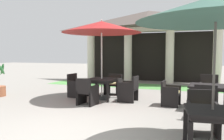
{
  "coord_description": "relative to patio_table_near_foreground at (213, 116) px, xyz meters",
  "views": [
    {
      "loc": [
        2.38,
        -3.78,
        1.65
      ],
      "look_at": [
        -0.22,
        3.44,
        1.09
      ],
      "focal_mm": 35.71,
      "sensor_mm": 36.0,
      "label": 1
    }
  ],
  "objects": [
    {
      "name": "ground_plane",
      "position": [
        -2.72,
        -0.17,
        -0.62
      ],
      "size": [
        60.0,
        60.0,
        0.0
      ],
      "primitive_type": "plane",
      "color": "gray"
    },
    {
      "name": "background_pavilion",
      "position": [
        -2.72,
        8.92,
        2.46
      ],
      "size": [
        8.43,
        2.41,
        4.08
      ],
      "color": "beige",
      "rests_on": "ground"
    },
    {
      "name": "lawn_strip",
      "position": [
        -2.72,
        7.21,
        -0.62
      ],
      "size": [
        10.23,
        1.84,
        0.01
      ],
      "primitive_type": "cube",
      "color": "#519347",
      "rests_on": "ground"
    },
    {
      "name": "patio_table_near_foreground",
      "position": [
        0.0,
        0.0,
        0.0
      ],
      "size": [
        0.94,
        0.94,
        0.73
      ],
      "rotation": [
        0.0,
        0.0,
        0.12
      ],
      "color": "black",
      "rests_on": "ground"
    },
    {
      "name": "patio_umbrella_near_foreground",
      "position": [
        0.0,
        -0.0,
        1.73
      ],
      "size": [
        2.57,
        2.57,
        2.64
      ],
      "color": "#2D2D2D",
      "rests_on": "ground"
    },
    {
      "name": "patio_chair_near_foreground_north",
      "position": [
        -0.11,
        0.9,
        -0.22
      ],
      "size": [
        0.66,
        0.62,
        0.89
      ],
      "rotation": [
        0.0,
        0.0,
        -3.02
      ],
      "color": "black",
      "rests_on": "ground"
    },
    {
      "name": "patio_table_mid_left",
      "position": [
        -3.42,
        3.51,
        0.02
      ],
      "size": [
        1.06,
        1.06,
        0.75
      ],
      "rotation": [
        0.0,
        0.0,
        -0.07
      ],
      "color": "black",
      "rests_on": "ground"
    },
    {
      "name": "patio_umbrella_mid_left",
      "position": [
        -3.42,
        3.51,
        1.96
      ],
      "size": [
        2.84,
        2.84,
        2.88
      ],
      "color": "#2D2D2D",
      "rests_on": "ground"
    },
    {
      "name": "patio_chair_mid_left_east",
      "position": [
        -2.37,
        3.43,
        -0.2
      ],
      "size": [
        0.63,
        0.61,
        0.88
      ],
      "rotation": [
        0.0,
        0.0,
        1.5
      ],
      "color": "black",
      "rests_on": "ground"
    },
    {
      "name": "patio_chair_mid_left_north",
      "position": [
        -3.35,
        4.56,
        -0.23
      ],
      "size": [
        0.64,
        0.58,
        0.81
      ],
      "rotation": [
        0.0,
        0.0,
        -3.22
      ],
      "color": "black",
      "rests_on": "ground"
    },
    {
      "name": "patio_chair_mid_left_west",
      "position": [
        -4.48,
        3.58,
        -0.22
      ],
      "size": [
        0.63,
        0.66,
        0.88
      ],
      "rotation": [
        0.0,
        0.0,
        -1.64
      ],
      "color": "black",
      "rests_on": "ground"
    },
    {
      "name": "patio_chair_mid_left_south",
      "position": [
        -3.5,
        2.45,
        -0.22
      ],
      "size": [
        0.59,
        0.62,
        0.87
      ],
      "rotation": [
        0.0,
        0.0,
        -0.07
      ],
      "color": "black",
      "rests_on": "ground"
    },
    {
      "name": "patio_table_mid_right",
      "position": [
        0.11,
        3.15,
        0.01
      ],
      "size": [
        1.12,
        1.12,
        0.72
      ],
      "rotation": [
        0.0,
        0.0,
        -0.1
      ],
      "color": "black",
      "rests_on": "ground"
    },
    {
      "name": "patio_chair_mid_right_south",
      "position": [
        0.01,
        2.06,
        -0.22
      ],
      "size": [
        0.59,
        0.56,
        0.89
      ],
      "rotation": [
        0.0,
        0.0,
        -0.1
      ],
      "color": "black",
      "rests_on": "ground"
    },
    {
      "name": "patio_chair_mid_right_west",
      "position": [
        -0.97,
        3.25,
        -0.24
      ],
      "size": [
        0.59,
        0.61,
        0.78
      ],
      "rotation": [
        0.0,
        0.0,
        -1.67
      ],
      "color": "black",
      "rests_on": "ground"
    },
    {
      "name": "patio_chair_mid_right_north",
      "position": [
        0.22,
        4.25,
        -0.19
      ],
      "size": [
        0.64,
        0.56,
        0.94
      ],
      "rotation": [
        0.0,
        0.0,
        -3.24
      ],
      "color": "black",
      "rests_on": "ground"
    }
  ]
}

